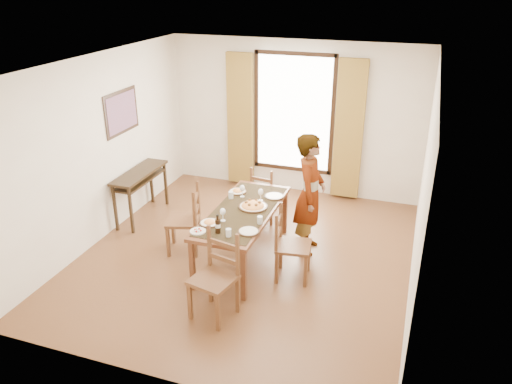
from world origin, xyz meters
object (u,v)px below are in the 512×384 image
(man, at_px, (310,194))
(pasta_platter, at_px, (253,204))
(dining_table, at_px, (243,214))
(console_table, at_px, (140,178))

(man, bearing_deg, pasta_platter, 117.52)
(dining_table, xyz_separation_m, pasta_platter, (0.10, 0.12, 0.12))
(console_table, relative_size, man, 0.68)
(console_table, distance_m, pasta_platter, 2.20)
(console_table, relative_size, pasta_platter, 3.00)
(dining_table, bearing_deg, pasta_platter, 47.94)
(dining_table, distance_m, pasta_platter, 0.19)
(console_table, bearing_deg, man, -3.07)
(console_table, height_order, dining_table, console_table)
(console_table, distance_m, dining_table, 2.13)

